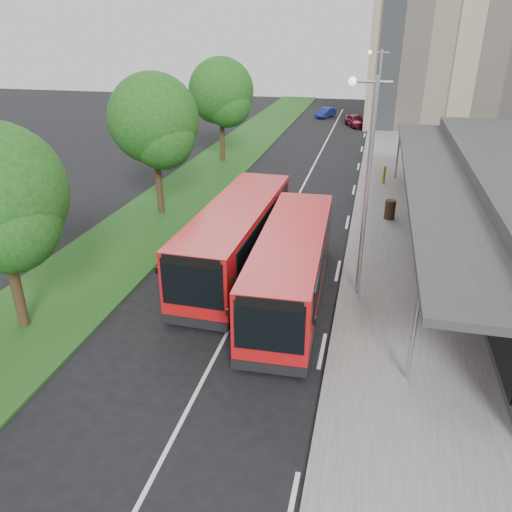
{
  "coord_description": "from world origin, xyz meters",
  "views": [
    {
      "loc": [
        4.3,
        -15.55,
        9.62
      ],
      "look_at": [
        0.26,
        1.5,
        1.5
      ],
      "focal_mm": 35.0,
      "sensor_mm": 36.0,
      "label": 1
    }
  ],
  "objects": [
    {
      "name": "ground",
      "position": [
        0.0,
        0.0,
        0.0
      ],
      "size": [
        120.0,
        120.0,
        0.0
      ],
      "primitive_type": "plane",
      "color": "black",
      "rests_on": "ground"
    },
    {
      "name": "pavement",
      "position": [
        6.0,
        20.0,
        0.07
      ],
      "size": [
        5.0,
        80.0,
        0.15
      ],
      "primitive_type": "cube",
      "color": "slate",
      "rests_on": "ground"
    },
    {
      "name": "grass_verge",
      "position": [
        -7.0,
        20.0,
        0.05
      ],
      "size": [
        5.0,
        80.0,
        0.1
      ],
      "primitive_type": "cube",
      "color": "#1B4D18",
      "rests_on": "ground"
    },
    {
      "name": "lane_centre_line",
      "position": [
        0.0,
        15.0,
        0.01
      ],
      "size": [
        0.12,
        70.0,
        0.01
      ],
      "primitive_type": "cube",
      "color": "silver",
      "rests_on": "ground"
    },
    {
      "name": "kerb_dashes",
      "position": [
        3.3,
        19.0,
        0.01
      ],
      "size": [
        0.12,
        56.0,
        0.01
      ],
      "color": "silver",
      "rests_on": "ground"
    },
    {
      "name": "office_block",
      "position": [
        14.0,
        42.0,
        9.0
      ],
      "size": [
        22.0,
        12.0,
        18.0
      ],
      "primitive_type": "cube",
      "color": "tan",
      "rests_on": "ground"
    },
    {
      "name": "tree_mid",
      "position": [
        -7.01,
        9.05,
        4.89
      ],
      "size": [
        4.72,
        4.72,
        7.58
      ],
      "color": "#301F13",
      "rests_on": "ground"
    },
    {
      "name": "tree_far",
      "position": [
        -7.01,
        21.05,
        4.95
      ],
      "size": [
        4.77,
        4.77,
        7.66
      ],
      "color": "#301F13",
      "rests_on": "ground"
    },
    {
      "name": "lamp_post_near",
      "position": [
        4.12,
        2.0,
        4.72
      ],
      "size": [
        1.44,
        0.28,
        8.0
      ],
      "color": "#9B9DA3",
      "rests_on": "pavement"
    },
    {
      "name": "lamp_post_far",
      "position": [
        4.12,
        22.0,
        4.72
      ],
      "size": [
        1.44,
        0.28,
        8.0
      ],
      "color": "#9B9DA3",
      "rests_on": "pavement"
    },
    {
      "name": "bus_main",
      "position": [
        1.72,
        1.07,
        1.41
      ],
      "size": [
        2.83,
        9.82,
        2.75
      ],
      "rotation": [
        0.0,
        0.0,
        0.03
      ],
      "color": "red",
      "rests_on": "ground"
    },
    {
      "name": "bus_second",
      "position": [
        -0.97,
        3.12,
        1.48
      ],
      "size": [
        2.87,
        10.27,
        2.89
      ],
      "rotation": [
        0.0,
        0.0,
        -0.02
      ],
      "color": "red",
      "rests_on": "ground"
    },
    {
      "name": "litter_bin",
      "position": [
        5.45,
        10.68,
        0.66
      ],
      "size": [
        0.68,
        0.68,
        1.02
      ],
      "primitive_type": "cylinder",
      "rotation": [
        0.0,
        0.0,
        -0.23
      ],
      "color": "#332215",
      "rests_on": "pavement"
    },
    {
      "name": "bollard",
      "position": [
        5.12,
        17.48,
        0.71
      ],
      "size": [
        0.2,
        0.2,
        1.12
      ],
      "primitive_type": "cylinder",
      "rotation": [
        0.0,
        0.0,
        -0.15
      ],
      "color": "yellow",
      "rests_on": "pavement"
    },
    {
      "name": "car_near",
      "position": [
        2.17,
        38.37,
        0.63
      ],
      "size": [
        2.75,
        3.95,
        1.25
      ],
      "primitive_type": "imported",
      "rotation": [
        0.0,
        0.0,
        0.39
      ],
      "color": "#5B0D1A",
      "rests_on": "ground"
    },
    {
      "name": "car_far",
      "position": [
        -1.48,
        43.46,
        0.54
      ],
      "size": [
        2.18,
        3.47,
        1.08
      ],
      "primitive_type": "imported",
      "rotation": [
        0.0,
        0.0,
        -0.34
      ],
      "color": "navy",
      "rests_on": "ground"
    }
  ]
}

